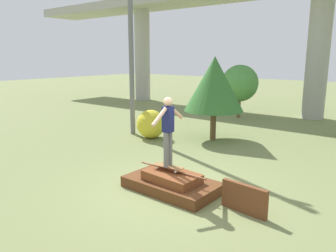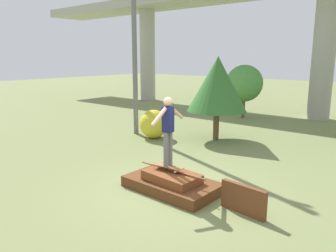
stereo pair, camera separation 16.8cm
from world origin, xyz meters
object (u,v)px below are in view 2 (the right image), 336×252
at_px(tree_behind_right, 217,84).
at_px(bush_yellow_flowering, 154,124).
at_px(tree_mid_back, 244,83).
at_px(skater, 168,127).
at_px(utility_pole, 134,25).
at_px(skateboard, 168,166).

distance_m(tree_behind_right, bush_yellow_flowering, 2.93).
relative_size(tree_mid_back, bush_yellow_flowering, 2.45).
height_order(skater, utility_pole, utility_pole).
bearing_deg(tree_mid_back, utility_pole, -105.62).
bearing_deg(bush_yellow_flowering, tree_behind_right, 33.01).
xyz_separation_m(skater, tree_behind_right, (-1.72, 4.99, 0.58)).
xyz_separation_m(skateboard, skater, (-0.00, 0.00, 0.99)).
distance_m(utility_pole, tree_behind_right, 4.06).
xyz_separation_m(utility_pole, tree_behind_right, (3.14, 1.26, -2.25)).
bearing_deg(tree_behind_right, skateboard, -70.95).
bearing_deg(utility_pole, skater, -37.53).
relative_size(tree_behind_right, bush_yellow_flowering, 2.84).
relative_size(skater, tree_behind_right, 0.52).
distance_m(skater, utility_pole, 6.76).
relative_size(skater, tree_mid_back, 0.60).
relative_size(utility_pole, tree_mid_back, 3.09).
bearing_deg(skateboard, tree_mid_back, 107.35).
bearing_deg(skater, skateboard, -45.00).
relative_size(skateboard, tree_behind_right, 0.25).
distance_m(tree_behind_right, tree_mid_back, 5.19).
height_order(utility_pole, bush_yellow_flowering, utility_pole).
height_order(skater, bush_yellow_flowering, skater).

